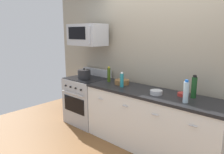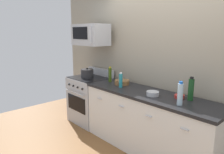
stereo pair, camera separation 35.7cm
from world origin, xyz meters
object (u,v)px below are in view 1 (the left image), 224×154
(bottle_olive_oil, at_px, (109,75))
(bowl_red_small, at_px, (182,94))
(microwave, at_px, (87,35))
(stockpot, at_px, (84,74))
(range_oven, at_px, (87,100))
(bottle_wine_green, at_px, (194,87))
(bowl_steel_prep, at_px, (156,92))
(bottle_dish_soap, at_px, (122,80))
(bowl_wooden_salad, at_px, (122,82))
(bottle_water_clear, at_px, (186,92))

(bottle_olive_oil, relative_size, bowl_red_small, 2.04)
(microwave, distance_m, stockpot, 0.75)
(range_oven, relative_size, bottle_wine_green, 3.39)
(stockpot, bearing_deg, bottle_olive_oil, 11.32)
(range_oven, height_order, bowl_steel_prep, range_oven)
(bottle_wine_green, relative_size, bowl_red_small, 2.32)
(microwave, bearing_deg, range_oven, -90.29)
(bottle_dish_soap, bearing_deg, range_oven, 175.33)
(range_oven, distance_m, bottle_olive_oil, 0.80)
(microwave, xyz_separation_m, bottle_dish_soap, (0.96, -0.12, -0.71))
(bowl_wooden_salad, bearing_deg, bowl_steel_prep, -10.60)
(bottle_water_clear, relative_size, bowl_steel_prep, 1.68)
(bottle_water_clear, height_order, bottle_olive_oil, bottle_water_clear)
(bottle_dish_soap, xyz_separation_m, bowl_red_small, (0.95, 0.19, -0.09))
(range_oven, distance_m, bottle_water_clear, 2.14)
(bottle_water_clear, distance_m, stockpot, 2.06)
(bowl_red_small, relative_size, stockpot, 0.55)
(microwave, bearing_deg, bowl_red_small, 1.98)
(range_oven, xyz_separation_m, microwave, (0.00, 0.04, 1.28))
(bowl_steel_prep, height_order, bowl_red_small, bowl_steel_prep)
(range_oven, relative_size, bottle_water_clear, 3.60)
(bottle_water_clear, xyz_separation_m, stockpot, (-2.05, 0.08, -0.05))
(bottle_water_clear, distance_m, bowl_red_small, 0.31)
(range_oven, height_order, microwave, microwave)
(bottle_wine_green, distance_m, bowl_red_small, 0.19)
(microwave, relative_size, bottle_olive_oil, 2.68)
(microwave, relative_size, bowl_steel_prep, 4.21)
(bowl_steel_prep, relative_size, bowl_wooden_salad, 0.71)
(microwave, bearing_deg, bowl_wooden_salad, 2.03)
(bottle_dish_soap, xyz_separation_m, stockpot, (-0.96, 0.03, -0.03))
(stockpot, bearing_deg, bottle_dish_soap, -1.50)
(bottle_wine_green, bearing_deg, bottle_water_clear, -89.51)
(bottle_dish_soap, relative_size, stockpot, 1.00)
(bottle_wine_green, bearing_deg, microwave, -177.58)
(bottle_olive_oil, bearing_deg, bowl_steel_prep, -6.75)
(bowl_steel_prep, bearing_deg, stockpot, 179.51)
(microwave, height_order, bowl_wooden_salad, microwave)
(bottle_wine_green, bearing_deg, bowl_wooden_salad, -177.31)
(bowl_red_small, bearing_deg, microwave, -178.02)
(microwave, relative_size, bottle_dish_soap, 3.03)
(bottle_olive_oil, bearing_deg, bowl_wooden_salad, 3.55)
(bowl_steel_prep, bearing_deg, bottle_olive_oil, 173.25)
(stockpot, bearing_deg, bottle_water_clear, -2.37)
(range_oven, height_order, stockpot, stockpot)
(bottle_olive_oil, relative_size, bowl_steel_prep, 1.57)
(stockpot, bearing_deg, bowl_wooden_salad, 8.68)
(bowl_steel_prep, distance_m, stockpot, 1.59)
(microwave, xyz_separation_m, bottle_wine_green, (2.05, 0.09, -0.68))
(bottle_wine_green, xyz_separation_m, bowl_red_small, (-0.14, -0.02, -0.12))
(bottle_wine_green, relative_size, bowl_wooden_salad, 1.27)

